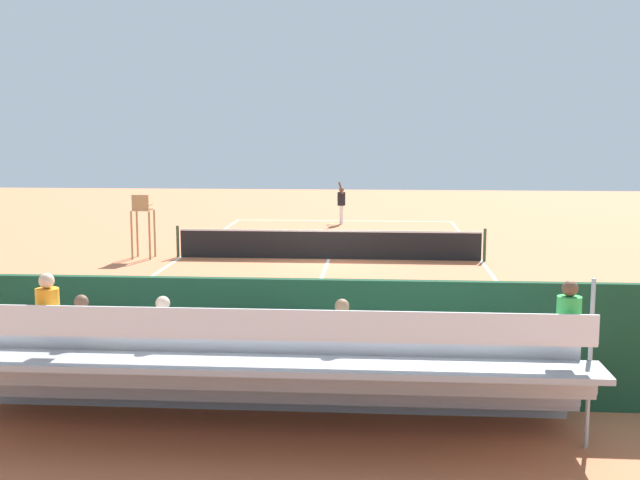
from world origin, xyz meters
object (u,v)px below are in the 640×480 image
(tennis_player, at_px, (341,202))
(umpire_chair, at_px, (142,219))
(courtside_bench, at_px, (473,359))
(tennis_ball_near, at_px, (350,232))
(equipment_bag, at_px, (372,382))
(tennis_racket, at_px, (332,224))
(bleacher_stand, at_px, (251,369))
(tennis_net, at_px, (329,244))

(tennis_player, bearing_deg, umpire_chair, 58.46)
(umpire_chair, xyz_separation_m, tennis_player, (-6.14, -10.00, -0.30))
(courtside_bench, height_order, tennis_ball_near, courtside_bench)
(umpire_chair, xyz_separation_m, tennis_ball_near, (-6.64, -7.09, -1.28))
(equipment_bag, xyz_separation_m, tennis_racket, (2.04, -22.85, -0.16))
(bleacher_stand, relative_size, tennis_player, 4.70)
(courtside_bench, distance_m, tennis_racket, 23.03)
(tennis_net, xyz_separation_m, equipment_bag, (-1.56, 13.40, -0.32))
(equipment_bag, relative_size, tennis_ball_near, 13.64)
(tennis_racket, xyz_separation_m, tennis_ball_near, (-0.92, 2.66, 0.02))
(tennis_net, bearing_deg, bleacher_stand, 89.53)
(equipment_bag, bearing_deg, bleacher_stand, 49.01)
(tennis_racket, height_order, tennis_ball_near, tennis_ball_near)
(bleacher_stand, relative_size, tennis_ball_near, 137.27)
(tennis_net, xyz_separation_m, courtside_bench, (-3.22, 13.27, 0.06))
(umpire_chair, height_order, tennis_ball_near, umpire_chair)
(bleacher_stand, xyz_separation_m, umpire_chair, (6.07, -15.03, 0.37))
(tennis_net, relative_size, umpire_chair, 4.81)
(tennis_player, relative_size, tennis_ball_near, 29.18)
(tennis_player, xyz_separation_m, tennis_ball_near, (-0.50, 2.91, -0.98))
(tennis_net, distance_m, equipment_bag, 13.49)
(equipment_bag, distance_m, tennis_ball_near, 20.22)
(tennis_player, distance_m, tennis_racket, 1.11)
(bleacher_stand, height_order, umpire_chair, bleacher_stand)
(tennis_player, xyz_separation_m, tennis_racket, (0.42, 0.25, -1.00))
(tennis_racket, bearing_deg, tennis_net, 92.93)
(umpire_chair, relative_size, tennis_player, 1.11)
(tennis_player, distance_m, tennis_ball_near, 3.11)
(equipment_bag, relative_size, tennis_racket, 1.59)
(umpire_chair, xyz_separation_m, tennis_racket, (-5.72, -9.75, -1.30))
(bleacher_stand, height_order, tennis_player, bleacher_stand)
(equipment_bag, bearing_deg, tennis_racket, -84.89)
(equipment_bag, bearing_deg, courtside_bench, -175.59)
(courtside_bench, relative_size, equipment_bag, 2.00)
(tennis_ball_near, bearing_deg, courtside_bench, 97.90)
(equipment_bag, height_order, tennis_racket, equipment_bag)
(umpire_chair, bearing_deg, tennis_racket, -120.37)
(tennis_net, height_order, tennis_player, tennis_player)
(tennis_net, relative_size, tennis_ball_near, 156.06)
(courtside_bench, height_order, tennis_player, tennis_player)
(courtside_bench, bearing_deg, bleacher_stand, 31.68)
(tennis_ball_near, bearing_deg, tennis_player, -80.20)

